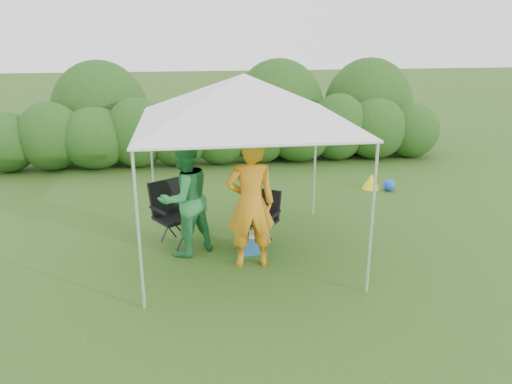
{
  "coord_description": "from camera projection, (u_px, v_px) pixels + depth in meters",
  "views": [
    {
      "loc": [
        -0.85,
        -6.81,
        3.48
      ],
      "look_at": [
        0.16,
        0.4,
        1.05
      ],
      "focal_mm": 35.0,
      "sensor_mm": 36.0,
      "label": 1
    }
  ],
  "objects": [
    {
      "name": "ground",
      "position": [
        249.0,
        266.0,
        7.61
      ],
      "size": [
        70.0,
        70.0,
        0.0
      ],
      "primitive_type": "plane",
      "color": "#355B1D"
    },
    {
      "name": "hedge",
      "position": [
        220.0,
        133.0,
        12.99
      ],
      "size": [
        12.08,
        1.53,
        1.8
      ],
      "color": "#275119",
      "rests_on": "ground"
    },
    {
      "name": "canopy",
      "position": [
        244.0,
        99.0,
        7.3
      ],
      "size": [
        3.1,
        3.1,
        2.83
      ],
      "color": "silver",
      "rests_on": "ground"
    },
    {
      "name": "chair_right",
      "position": [
        263.0,
        214.0,
        8.3
      ],
      "size": [
        0.7,
        0.69,
        0.89
      ],
      "rotation": [
        0.0,
        0.0,
        -0.57
      ],
      "color": "black",
      "rests_on": "ground"
    },
    {
      "name": "chair_left",
      "position": [
        171.0,
        209.0,
        8.27
      ],
      "size": [
        0.83,
        0.81,
        1.06
      ],
      "rotation": [
        0.0,
        0.0,
        0.57
      ],
      "color": "black",
      "rests_on": "ground"
    },
    {
      "name": "man",
      "position": [
        251.0,
        203.0,
        7.33
      ],
      "size": [
        0.73,
        0.48,
        2.0
      ],
      "primitive_type": "imported",
      "rotation": [
        0.0,
        0.0,
        3.14
      ],
      "color": "orange",
      "rests_on": "ground"
    },
    {
      "name": "woman",
      "position": [
        185.0,
        198.0,
        7.77
      ],
      "size": [
        1.14,
        1.08,
        1.86
      ],
      "primitive_type": "imported",
      "rotation": [
        0.0,
        0.0,
        3.72
      ],
      "color": "#2D8A45",
      "rests_on": "ground"
    },
    {
      "name": "cooler",
      "position": [
        252.0,
        243.0,
        8.02
      ],
      "size": [
        0.43,
        0.35,
        0.33
      ],
      "rotation": [
        0.0,
        0.0,
        0.17
      ],
      "color": "#22609F",
      "rests_on": "ground"
    },
    {
      "name": "bottle",
      "position": [
        256.0,
        228.0,
        7.9
      ],
      "size": [
        0.06,
        0.06,
        0.22
      ],
      "primitive_type": "cylinder",
      "color": "#592D0C",
      "rests_on": "cooler"
    },
    {
      "name": "lawn_toy",
      "position": [
        376.0,
        182.0,
        11.15
      ],
      "size": [
        0.67,
        0.56,
        0.34
      ],
      "color": "yellow",
      "rests_on": "ground"
    }
  ]
}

